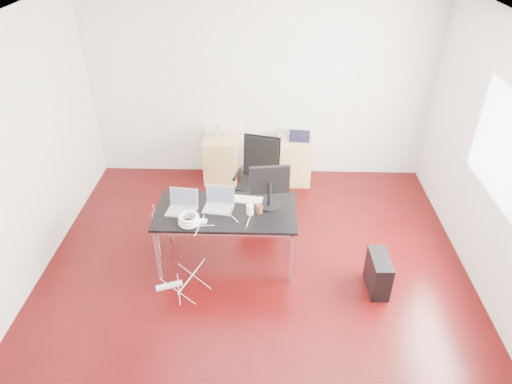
{
  "coord_description": "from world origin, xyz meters",
  "views": [
    {
      "loc": [
        0.14,
        -3.86,
        3.73
      ],
      "look_at": [
        0.0,
        0.55,
        0.85
      ],
      "focal_mm": 32.0,
      "sensor_mm": 36.0,
      "label": 1
    }
  ],
  "objects_px": {
    "filing_cabinet_right": "(294,160)",
    "pc_tower": "(378,273)",
    "desk": "(226,214)",
    "filing_cabinet_left": "(221,159)",
    "office_chair": "(259,175)"
  },
  "relations": [
    {
      "from": "filing_cabinet_left",
      "to": "filing_cabinet_right",
      "type": "xyz_separation_m",
      "value": [
        1.11,
        0.0,
        0.0
      ]
    },
    {
      "from": "filing_cabinet_left",
      "to": "pc_tower",
      "type": "bearing_deg",
      "value": -49.81
    },
    {
      "from": "filing_cabinet_right",
      "to": "pc_tower",
      "type": "xyz_separation_m",
      "value": [
        0.85,
        -2.32,
        -0.13
      ]
    },
    {
      "from": "filing_cabinet_left",
      "to": "desk",
      "type": "bearing_deg",
      "value": -82.45
    },
    {
      "from": "desk",
      "to": "filing_cabinet_right",
      "type": "distance_m",
      "value": 2.1
    },
    {
      "from": "office_chair",
      "to": "filing_cabinet_left",
      "type": "xyz_separation_m",
      "value": [
        -0.59,
        0.89,
        -0.26
      ]
    },
    {
      "from": "office_chair",
      "to": "filing_cabinet_left",
      "type": "bearing_deg",
      "value": 137.83
    },
    {
      "from": "filing_cabinet_left",
      "to": "pc_tower",
      "type": "relative_size",
      "value": 1.56
    },
    {
      "from": "desk",
      "to": "pc_tower",
      "type": "distance_m",
      "value": 1.82
    },
    {
      "from": "desk",
      "to": "pc_tower",
      "type": "bearing_deg",
      "value": -14.2
    },
    {
      "from": "office_chair",
      "to": "pc_tower",
      "type": "distance_m",
      "value": 2.02
    },
    {
      "from": "filing_cabinet_left",
      "to": "filing_cabinet_right",
      "type": "bearing_deg",
      "value": 0.0
    },
    {
      "from": "office_chair",
      "to": "filing_cabinet_left",
      "type": "relative_size",
      "value": 1.54
    },
    {
      "from": "filing_cabinet_right",
      "to": "pc_tower",
      "type": "bearing_deg",
      "value": -69.85
    },
    {
      "from": "office_chair",
      "to": "filing_cabinet_right",
      "type": "bearing_deg",
      "value": 73.83
    }
  ]
}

